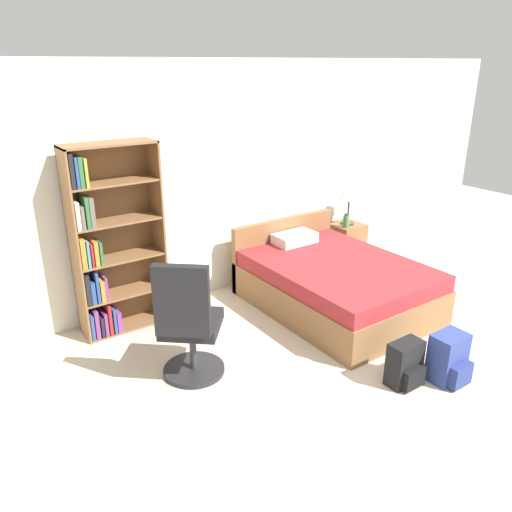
# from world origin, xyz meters

# --- Properties ---
(ground_plane) EXTENTS (14.00, 14.00, 0.00)m
(ground_plane) POSITION_xyz_m (0.00, 0.00, 0.00)
(ground_plane) COLOR beige
(wall_back) EXTENTS (9.00, 0.06, 2.60)m
(wall_back) POSITION_xyz_m (0.00, 3.23, 1.30)
(wall_back) COLOR silver
(wall_back) RESTS_ON ground_plane
(bookshelf) EXTENTS (0.86, 0.32, 1.88)m
(bookshelf) POSITION_xyz_m (-1.62, 2.96, 0.89)
(bookshelf) COLOR brown
(bookshelf) RESTS_ON ground_plane
(bed) EXTENTS (1.45, 1.97, 0.80)m
(bed) POSITION_xyz_m (0.55, 2.08, 0.28)
(bed) COLOR brown
(bed) RESTS_ON ground_plane
(office_chair) EXTENTS (0.71, 0.72, 1.13)m
(office_chair) POSITION_xyz_m (-1.39, 1.75, 0.51)
(office_chair) COLOR #232326
(office_chair) RESTS_ON ground_plane
(nightstand) EXTENTS (0.41, 0.43, 0.55)m
(nightstand) POSITION_xyz_m (1.59, 2.94, 0.28)
(nightstand) COLOR brown
(nightstand) RESTS_ON ground_plane
(table_lamp) EXTENTS (0.28, 0.28, 0.52)m
(table_lamp) POSITION_xyz_m (1.60, 2.94, 0.96)
(table_lamp) COLOR #333333
(table_lamp) RESTS_ON nightstand
(water_bottle) EXTENTS (0.08, 0.08, 0.19)m
(water_bottle) POSITION_xyz_m (1.47, 2.84, 0.64)
(water_bottle) COLOR #3F8C4C
(water_bottle) RESTS_ON nightstand
(backpack_blue) EXTENTS (0.30, 0.29, 0.43)m
(backpack_blue) POSITION_xyz_m (0.40, 0.48, 0.21)
(backpack_blue) COLOR navy
(backpack_blue) RESTS_ON ground_plane
(backpack_black) EXTENTS (0.30, 0.23, 0.39)m
(backpack_black) POSITION_xyz_m (0.06, 0.65, 0.19)
(backpack_black) COLOR black
(backpack_black) RESTS_ON ground_plane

